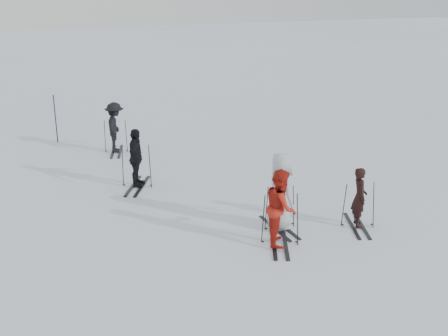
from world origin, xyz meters
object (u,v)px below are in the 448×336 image
at_px(skier_grey, 281,192).
at_px(skier_uphill_far, 115,128).
at_px(skier_red, 281,208).
at_px(skier_uphill_left, 136,159).
at_px(piste_marker, 56,119).
at_px(skier_near_dark, 359,198).

xyz_separation_m(skier_grey, skier_uphill_far, (-2.41, 7.83, -0.08)).
relative_size(skier_red, skier_uphill_left, 1.03).
height_order(skier_uphill_left, piste_marker, piste_marker).
distance_m(skier_near_dark, piste_marker, 12.16).
bearing_deg(skier_red, skier_uphill_left, 47.46).
relative_size(skier_red, piste_marker, 0.99).
xyz_separation_m(skier_grey, piste_marker, (-4.19, 9.92, -0.05)).
distance_m(skier_near_dark, skier_uphill_left, 6.49).
height_order(skier_red, skier_grey, skier_grey).
xyz_separation_m(skier_red, skier_grey, (0.40, 0.78, 0.06)).
distance_m(skier_grey, skier_uphill_far, 8.20).
height_order(skier_red, skier_uphill_left, skier_red).
distance_m(skier_near_dark, skier_uphill_far, 9.48).
relative_size(skier_grey, piste_marker, 1.06).
bearing_deg(skier_grey, skier_near_dark, -109.66).
relative_size(skier_uphill_left, skier_uphill_far, 0.99).
bearing_deg(skier_grey, skier_red, 152.54).
bearing_deg(skier_near_dark, piste_marker, 50.83).
distance_m(skier_near_dark, skier_red, 2.24).
xyz_separation_m(skier_uphill_left, piste_marker, (-1.64, 5.78, 0.04)).
height_order(skier_uphill_far, piste_marker, piste_marker).
relative_size(skier_uphill_far, piste_marker, 0.97).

